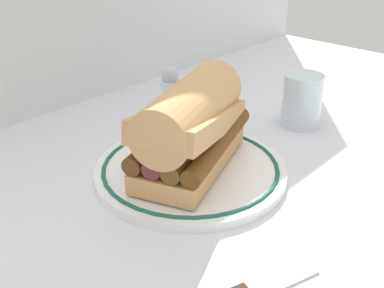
{
  "coord_description": "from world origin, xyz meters",
  "views": [
    {
      "loc": [
        -0.39,
        -0.35,
        0.32
      ],
      "look_at": [
        0.0,
        0.01,
        0.04
      ],
      "focal_mm": 42.77,
      "sensor_mm": 36.0,
      "label": 1
    }
  ],
  "objects_px": {
    "sausage_sandwich": "(192,125)",
    "salt_shaker": "(171,90)",
    "plate": "(192,168)",
    "drinking_glass": "(301,104)"
  },
  "relations": [
    {
      "from": "drinking_glass",
      "to": "salt_shaker",
      "type": "distance_m",
      "value": 0.22
    },
    {
      "from": "plate",
      "to": "sausage_sandwich",
      "type": "distance_m",
      "value": 0.07
    },
    {
      "from": "drinking_glass",
      "to": "salt_shaker",
      "type": "xyz_separation_m",
      "value": [
        -0.11,
        0.2,
        0.0
      ]
    },
    {
      "from": "sausage_sandwich",
      "to": "drinking_glass",
      "type": "distance_m",
      "value": 0.24
    },
    {
      "from": "plate",
      "to": "sausage_sandwich",
      "type": "relative_size",
      "value": 1.18
    },
    {
      "from": "sausage_sandwich",
      "to": "drinking_glass",
      "type": "xyz_separation_m",
      "value": [
        0.24,
        -0.02,
        -0.04
      ]
    },
    {
      "from": "sausage_sandwich",
      "to": "salt_shaker",
      "type": "relative_size",
      "value": 2.6
    },
    {
      "from": "sausage_sandwich",
      "to": "salt_shaker",
      "type": "xyz_separation_m",
      "value": [
        0.13,
        0.17,
        -0.03
      ]
    },
    {
      "from": "salt_shaker",
      "to": "plate",
      "type": "bearing_deg",
      "value": -127.05
    },
    {
      "from": "plate",
      "to": "salt_shaker",
      "type": "distance_m",
      "value": 0.22
    }
  ]
}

